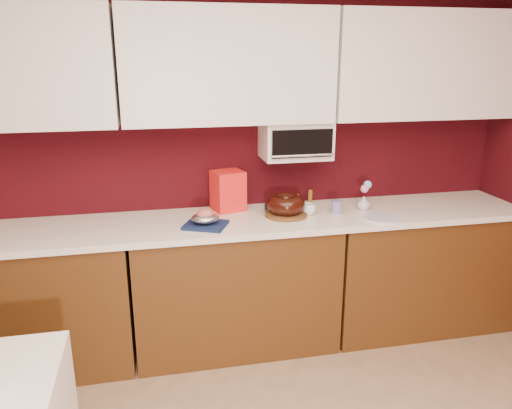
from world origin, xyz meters
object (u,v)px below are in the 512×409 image
object	(u,v)px
toaster_oven	(295,140)
bundt_cake	(286,204)
flower_vase	(364,202)
pandoro_box	(228,191)
coffee_mug	(309,208)
blue_jar	(337,207)
foil_ham_nest	(205,218)

from	to	relation	value
toaster_oven	bundt_cake	xyz separation A→B (m)	(-0.10, -0.17, -0.39)
bundt_cake	flower_vase	world-z (taller)	bundt_cake
toaster_oven	pandoro_box	distance (m)	0.57
bundt_cake	coffee_mug	world-z (taller)	bundt_cake
toaster_oven	coffee_mug	distance (m)	0.47
blue_jar	pandoro_box	bearing A→B (deg)	161.82
coffee_mug	foil_ham_nest	bearing A→B (deg)	-172.22
bundt_cake	flower_vase	xyz separation A→B (m)	(0.55, 0.02, -0.03)
pandoro_box	flower_vase	size ratio (longest dim) A/B	2.55
bundt_cake	coffee_mug	size ratio (longest dim) A/B	2.77
flower_vase	coffee_mug	bearing A→B (deg)	-176.11
coffee_mug	flower_vase	xyz separation A→B (m)	(0.40, 0.03, 0.01)
pandoro_box	flower_vase	xyz separation A→B (m)	(0.90, -0.19, -0.08)
foil_ham_nest	pandoro_box	xyz separation A→B (m)	(0.19, 0.32, 0.08)
toaster_oven	bundt_cake	size ratio (longest dim) A/B	1.80
toaster_oven	pandoro_box	bearing A→B (deg)	174.14
foil_ham_nest	flower_vase	distance (m)	1.10
flower_vase	toaster_oven	bearing A→B (deg)	161.85
foil_ham_nest	pandoro_box	size ratio (longest dim) A/B	0.64
pandoro_box	toaster_oven	bearing A→B (deg)	-21.15
toaster_oven	flower_vase	world-z (taller)	toaster_oven
foil_ham_nest	coffee_mug	distance (m)	0.70
toaster_oven	blue_jar	xyz separation A→B (m)	(0.24, -0.18, -0.43)
bundt_cake	pandoro_box	bearing A→B (deg)	148.13
blue_jar	coffee_mug	bearing A→B (deg)	177.85
blue_jar	flower_vase	world-z (taller)	flower_vase
coffee_mug	blue_jar	bearing A→B (deg)	-2.15
foil_ham_nest	pandoro_box	world-z (taller)	pandoro_box
foil_ham_nest	flower_vase	size ratio (longest dim) A/B	1.62
toaster_oven	flower_vase	bearing A→B (deg)	-18.15
blue_jar	flower_vase	size ratio (longest dim) A/B	0.83
pandoro_box	flower_vase	world-z (taller)	pandoro_box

